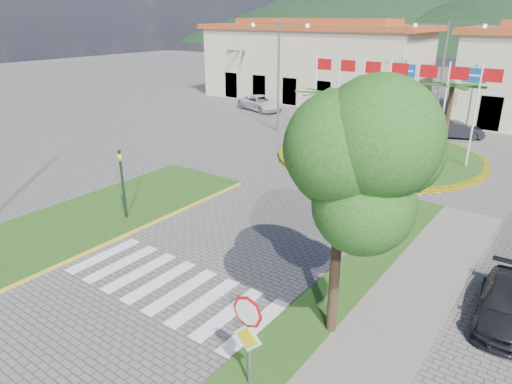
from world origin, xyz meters
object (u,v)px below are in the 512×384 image
Objects in this scene: stop_sign at (248,329)px; car_dark_a at (333,110)px; deciduous_tree at (343,158)px; car_dark_b at (456,130)px; white_van at (261,103)px; roundabout_island at (379,155)px; car_side_right at (508,304)px.

car_dark_a is at bearing 113.78° from stop_sign.
deciduous_tree is 25.58m from car_dark_b.
white_van is (-19.83, 28.04, -1.10)m from stop_sign.
roundabout_island is at bearing -134.42° from car_dark_a.
deciduous_tree is (0.60, 3.04, 3.38)m from stop_sign.
car_side_right is (17.34, -22.67, -0.07)m from car_dark_a.
car_side_right is at bearing 42.89° from deciduous_tree.
stop_sign is (4.90, -20.04, 1.61)m from roundabout_island.
white_van reaches higher than car_side_right.
stop_sign is 32.01m from car_dark_a.
deciduous_tree is 1.37× the size of white_van.
deciduous_tree reaches higher than white_van.
roundabout_island reaches higher than car_dark_b.
car_side_right is (4.44, 6.60, -1.24)m from stop_sign.
roundabout_island is 3.46× the size of car_dark_a.
stop_sign is 0.53× the size of white_van.
car_dark_a is at bearing 117.23° from deciduous_tree.
white_van is 7.04m from car_dark_a.
car_dark_b is at bearing -92.01° from car_dark_a.
white_van is at bearing 129.26° from deciduous_tree.
roundabout_island is 4.79× the size of stop_sign.
car_dark_b is at bearing 94.75° from stop_sign.
stop_sign reaches higher than car_side_right.
white_van is 1.30× the size of car_side_right.
deciduous_tree reaches higher than car_dark_a.
roundabout_island is at bearing -100.45° from white_van.
deciduous_tree is 1.83× the size of car_dark_b.
white_van is 1.35× the size of car_dark_a.
car_side_right is (6.77, -21.43, -0.06)m from car_dark_b.
stop_sign is 4.59m from deciduous_tree.
car_dark_a is (-12.90, 29.28, -1.17)m from stop_sign.
car_dark_b is at bearing 72.21° from roundabout_island.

